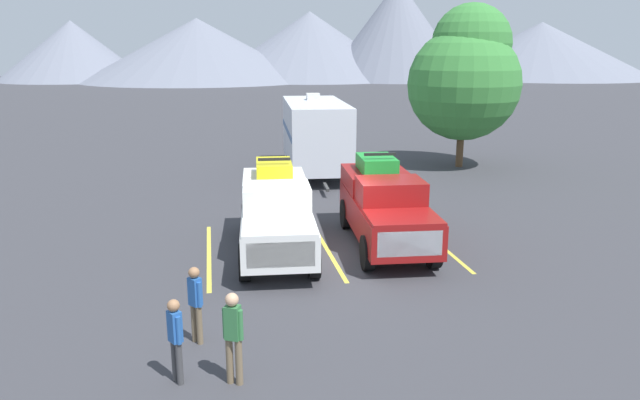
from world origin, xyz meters
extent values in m
plane|color=#38383D|center=(0.00, 0.00, 0.00)|extent=(240.00, 240.00, 0.00)
cube|color=white|center=(-1.47, 0.77, 0.92)|extent=(2.34, 5.88, 0.89)
cube|color=white|center=(-1.63, -1.29, 1.41)|extent=(1.95, 1.75, 0.08)
cube|color=white|center=(-1.51, 0.26, 1.74)|extent=(1.90, 1.63, 0.74)
cube|color=slate|center=(-1.56, -0.34, 1.78)|extent=(1.69, 0.34, 0.55)
cube|color=white|center=(-1.35, 2.32, 1.65)|extent=(2.07, 2.78, 0.56)
cube|color=silver|center=(-1.69, -2.07, 0.97)|extent=(1.62, 0.18, 0.63)
cylinder|color=black|center=(-0.74, -1.25, 0.48)|extent=(0.35, 0.97, 0.95)
cylinder|color=black|center=(-2.50, -1.11, 0.48)|extent=(0.35, 0.97, 0.95)
cylinder|color=black|center=(-0.45, 2.66, 0.48)|extent=(0.35, 0.97, 0.95)
cylinder|color=black|center=(-2.20, 2.79, 0.48)|extent=(0.35, 0.97, 0.95)
cube|color=yellow|center=(-1.35, 2.32, 2.16)|extent=(1.18, 1.77, 0.45)
cylinder|color=black|center=(-0.97, 1.71, 2.15)|extent=(0.21, 0.45, 0.44)
cylinder|color=black|center=(-1.83, 1.77, 2.15)|extent=(0.21, 0.45, 0.44)
cylinder|color=black|center=(-0.88, 2.87, 2.15)|extent=(0.21, 0.45, 0.44)
cylinder|color=black|center=(-1.74, 2.94, 2.15)|extent=(0.21, 0.45, 0.44)
cube|color=black|center=(-1.39, 1.85, 2.53)|extent=(0.96, 0.15, 0.08)
cube|color=maroon|center=(1.77, 0.86, 0.94)|extent=(2.36, 5.72, 0.93)
cube|color=maroon|center=(1.61, -1.14, 1.44)|extent=(1.98, 1.70, 0.08)
cube|color=maroon|center=(1.73, 0.36, 1.76)|extent=(1.93, 1.59, 0.71)
cube|color=slate|center=(1.68, -0.22, 1.80)|extent=(1.72, 0.33, 0.53)
cube|color=maroon|center=(1.88, 2.37, 1.68)|extent=(2.09, 2.71, 0.56)
cube|color=silver|center=(1.56, -1.89, 0.98)|extent=(1.65, 0.18, 0.65)
cylinder|color=black|center=(2.51, -1.10, 0.47)|extent=(0.35, 0.96, 0.94)
cylinder|color=black|center=(0.73, -0.96, 0.47)|extent=(0.35, 0.96, 0.94)
cylinder|color=black|center=(2.80, 2.69, 0.47)|extent=(0.35, 0.96, 0.94)
cylinder|color=black|center=(1.02, 2.83, 0.47)|extent=(0.35, 0.96, 0.94)
cube|color=green|center=(1.88, 2.37, 2.19)|extent=(1.19, 1.72, 0.45)
cylinder|color=black|center=(2.27, 1.77, 2.19)|extent=(0.21, 0.45, 0.44)
cylinder|color=black|center=(1.40, 1.84, 2.19)|extent=(0.21, 0.45, 0.44)
cylinder|color=black|center=(2.36, 2.90, 2.19)|extent=(0.21, 0.45, 0.44)
cylinder|color=black|center=(1.49, 2.97, 2.19)|extent=(0.21, 0.45, 0.44)
cube|color=black|center=(1.84, 1.91, 2.57)|extent=(0.97, 0.15, 0.08)
cube|color=gold|center=(-3.39, 0.96, 0.00)|extent=(0.12, 5.50, 0.01)
cube|color=gold|center=(0.00, 0.96, 0.00)|extent=(0.12, 5.50, 0.01)
cube|color=gold|center=(3.39, 0.96, 0.00)|extent=(0.12, 5.50, 0.01)
cube|color=silver|center=(1.53, 11.45, 1.93)|extent=(3.09, 7.22, 2.80)
cube|color=#4C6B99|center=(0.23, 11.54, 2.07)|extent=(0.50, 6.75, 0.24)
cube|color=silver|center=(1.61, 12.50, 3.48)|extent=(0.65, 0.74, 0.30)
cube|color=#333333|center=(1.24, 7.33, 0.32)|extent=(0.20, 1.21, 0.12)
cylinder|color=black|center=(2.66, 10.52, 0.38)|extent=(0.27, 0.77, 0.76)
cylinder|color=black|center=(0.28, 10.69, 0.38)|extent=(0.27, 0.77, 0.76)
cylinder|color=black|center=(2.78, 12.21, 0.38)|extent=(0.27, 0.77, 0.76)
cylinder|color=black|center=(0.40, 12.37, 0.38)|extent=(0.27, 0.77, 0.76)
cylinder|color=#726047|center=(-3.03, -5.82, 0.43)|extent=(0.13, 0.13, 0.86)
cylinder|color=#726047|center=(-2.88, -5.90, 0.43)|extent=(0.13, 0.13, 0.86)
cube|color=#33723F|center=(-2.96, -5.86, 1.16)|extent=(0.31, 0.29, 0.61)
sphere|color=tan|center=(-2.96, -5.86, 1.58)|extent=(0.23, 0.23, 0.23)
cylinder|color=#33723F|center=(-3.08, -5.80, 1.13)|extent=(0.10, 0.10, 0.55)
cylinder|color=#33723F|center=(-2.83, -5.92, 1.13)|extent=(0.10, 0.10, 0.55)
cylinder|color=#3F3F42|center=(-3.98, -5.57, 0.40)|extent=(0.12, 0.12, 0.79)
cylinder|color=#3F3F42|center=(-3.89, -5.71, 0.40)|extent=(0.12, 0.12, 0.79)
cube|color=#2659A5|center=(-3.93, -5.64, 1.07)|extent=(0.27, 0.29, 0.56)
sphere|color=#9E704C|center=(-3.93, -5.64, 1.46)|extent=(0.21, 0.21, 0.21)
cylinder|color=#2659A5|center=(-4.00, -5.53, 1.04)|extent=(0.09, 0.09, 0.50)
cylinder|color=#2659A5|center=(-3.87, -5.75, 1.04)|extent=(0.09, 0.09, 0.50)
cylinder|color=#726047|center=(-3.67, -4.16, 0.40)|extent=(0.12, 0.12, 0.81)
cylinder|color=#726047|center=(-3.57, -4.29, 0.40)|extent=(0.12, 0.12, 0.81)
cube|color=#2659A5|center=(-3.62, -4.22, 1.09)|extent=(0.29, 0.30, 0.57)
sphere|color=#9E704C|center=(-3.62, -4.22, 1.48)|extent=(0.22, 0.22, 0.22)
cylinder|color=#2659A5|center=(-3.70, -4.12, 1.06)|extent=(0.09, 0.09, 0.51)
cylinder|color=#2659A5|center=(-3.54, -4.32, 1.06)|extent=(0.09, 0.09, 0.51)
cylinder|color=brown|center=(8.83, 11.86, 1.34)|extent=(0.35, 0.35, 2.68)
sphere|color=#387F38|center=(8.83, 11.86, 4.02)|extent=(5.37, 5.37, 5.37)
sphere|color=#387F38|center=(9.15, 11.98, 5.90)|extent=(3.76, 3.76, 3.76)
cone|color=slate|center=(-26.96, 100.16, 5.25)|extent=(26.16, 26.16, 10.49)
cone|color=slate|center=(-4.92, 95.02, 5.41)|extent=(41.09, 41.09, 10.83)
cone|color=slate|center=(15.75, 97.99, 6.17)|extent=(37.80, 37.80, 12.34)
cone|color=slate|center=(30.57, 91.10, 8.74)|extent=(26.21, 26.21, 17.48)
cone|color=slate|center=(61.37, 95.15, 5.33)|extent=(42.54, 42.54, 10.66)
camera|label=1|loc=(-3.16, -15.19, 5.69)|focal=33.18mm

